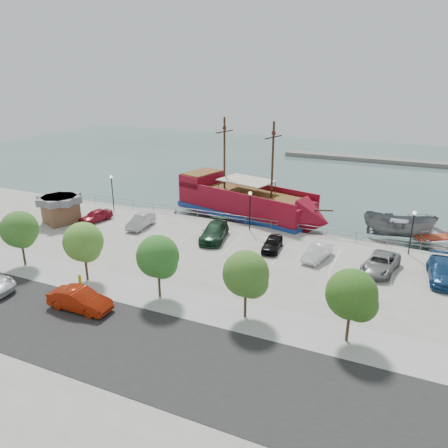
% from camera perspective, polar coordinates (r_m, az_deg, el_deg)
% --- Properties ---
extents(ground, '(160.00, 160.00, 0.00)m').
position_cam_1_polar(ground, '(42.11, 0.13, -4.88)').
color(ground, '#38514D').
extents(land_slab, '(100.00, 58.00, 1.20)m').
position_cam_1_polar(land_slab, '(27.06, -19.65, -20.99)').
color(land_slab, gray).
rests_on(land_slab, ground).
extents(street, '(100.00, 8.00, 0.04)m').
position_cam_1_polar(street, '(29.60, -13.03, -14.82)').
color(street, black).
rests_on(street, land_slab).
extents(sidewalk, '(100.00, 4.00, 0.05)m').
position_cam_1_polar(sidewalk, '(33.76, -6.90, -9.75)').
color(sidewalk, '#949494').
rests_on(sidewalk, land_slab).
extents(seawall_railing, '(50.00, 0.06, 1.00)m').
position_cam_1_polar(seawall_railing, '(48.25, 3.90, 0.32)').
color(seawall_railing, gray).
rests_on(seawall_railing, land_slab).
extents(far_shore, '(40.00, 3.00, 0.80)m').
position_cam_1_polar(far_shore, '(91.75, 20.42, 7.77)').
color(far_shore, slate).
rests_on(far_shore, ground).
extents(pirate_ship, '(20.39, 10.26, 12.62)m').
position_cam_1_polar(pirate_ship, '(51.90, 4.03, 2.41)').
color(pirate_ship, maroon).
rests_on(pirate_ship, ground).
extents(patrol_boat, '(7.47, 3.04, 2.85)m').
position_cam_1_polar(patrol_boat, '(50.03, 21.82, -0.52)').
color(patrol_boat, slate).
rests_on(patrol_boat, ground).
extents(speedboat, '(8.81, 9.65, 1.63)m').
position_cam_1_polar(speedboat, '(49.89, 25.91, -1.92)').
color(speedboat, silver).
rests_on(speedboat, ground).
extents(dock_west, '(7.13, 3.94, 0.39)m').
position_cam_1_polar(dock_west, '(56.33, -9.85, 1.52)').
color(dock_west, gray).
rests_on(dock_west, ground).
extents(dock_mid, '(6.47, 2.68, 0.36)m').
position_cam_1_polar(dock_mid, '(47.90, 14.76, -2.19)').
color(dock_mid, gray).
rests_on(dock_mid, ground).
extents(dock_east, '(6.98, 4.20, 0.39)m').
position_cam_1_polar(dock_east, '(47.46, 21.43, -3.14)').
color(dock_east, slate).
rests_on(dock_east, ground).
extents(shed, '(4.89, 4.89, 3.05)m').
position_cam_1_polar(shed, '(52.39, -20.59, 1.92)').
color(shed, brown).
rests_on(shed, land_slab).
extents(street_sedan, '(4.85, 1.76, 1.59)m').
position_cam_1_polar(street_sedan, '(33.55, -18.32, -9.38)').
color(street_sedan, '#9D1F08').
rests_on(street_sedan, street).
extents(fire_hydrant, '(0.26, 0.26, 0.76)m').
position_cam_1_polar(fire_hydrant, '(37.47, -18.33, -6.85)').
color(fire_hydrant, '#E2A707').
rests_on(fire_hydrant, sidewalk).
extents(lamp_post_left, '(0.36, 0.36, 4.28)m').
position_cam_1_polar(lamp_post_left, '(55.06, -14.43, 4.82)').
color(lamp_post_left, black).
rests_on(lamp_post_left, land_slab).
extents(lamp_post_mid, '(0.36, 0.36, 4.28)m').
position_cam_1_polar(lamp_post_mid, '(46.34, 3.41, 2.64)').
color(lamp_post_mid, black).
rests_on(lamp_post_mid, land_slab).
extents(lamp_post_right, '(0.36, 0.36, 4.28)m').
position_cam_1_polar(lamp_post_right, '(43.65, 23.43, -0.11)').
color(lamp_post_right, black).
rests_on(lamp_post_right, land_slab).
extents(tree_b, '(3.30, 3.20, 5.00)m').
position_cam_1_polar(tree_b, '(41.49, -25.07, -0.82)').
color(tree_b, '#473321').
rests_on(tree_b, sidewalk).
extents(tree_c, '(3.30, 3.20, 5.00)m').
position_cam_1_polar(tree_c, '(36.66, -17.79, -2.44)').
color(tree_c, '#473321').
rests_on(tree_c, sidewalk).
extents(tree_d, '(3.30, 3.20, 5.00)m').
position_cam_1_polar(tree_d, '(32.64, -8.49, -4.45)').
color(tree_d, '#473321').
rests_on(tree_d, sidewalk).
extents(tree_e, '(3.30, 3.20, 5.00)m').
position_cam_1_polar(tree_e, '(29.74, 3.07, -6.76)').
color(tree_e, '#473321').
rests_on(tree_e, sidewalk).
extents(tree_f, '(3.30, 3.20, 5.00)m').
position_cam_1_polar(tree_f, '(28.31, 16.56, -9.09)').
color(tree_f, '#473321').
rests_on(tree_f, sidewalk).
extents(parked_car_a, '(2.40, 4.25, 1.37)m').
position_cam_1_polar(parked_car_a, '(51.68, -16.40, 1.05)').
color(parked_car_a, maroon).
rests_on(parked_car_a, land_slab).
extents(parked_car_b, '(1.85, 4.39, 1.41)m').
position_cam_1_polar(parked_car_b, '(48.57, -10.80, 0.36)').
color(parked_car_b, '#9D9EA3').
rests_on(parked_car_b, land_slab).
extents(parked_car_d, '(3.35, 5.89, 1.61)m').
position_cam_1_polar(parked_car_d, '(44.39, -1.27, -1.02)').
color(parked_car_d, '#14311E').
rests_on(parked_car_d, land_slab).
extents(parked_car_e, '(2.01, 4.08, 1.34)m').
position_cam_1_polar(parked_car_e, '(42.12, 6.33, -2.53)').
color(parked_car_e, black).
rests_on(parked_car_e, land_slab).
extents(parked_car_f, '(2.21, 4.32, 1.36)m').
position_cam_1_polar(parked_car_f, '(40.79, 12.12, -3.61)').
color(parked_car_f, white).
rests_on(parked_car_f, land_slab).
extents(parked_car_g, '(3.28, 5.54, 1.44)m').
position_cam_1_polar(parked_car_g, '(39.93, 19.77, -4.85)').
color(parked_car_g, gray).
rests_on(parked_car_g, land_slab).
extents(parked_car_h, '(2.65, 5.55, 1.56)m').
position_cam_1_polar(parked_car_h, '(40.27, 26.68, -5.55)').
color(parked_car_h, navy).
rests_on(parked_car_h, land_slab).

